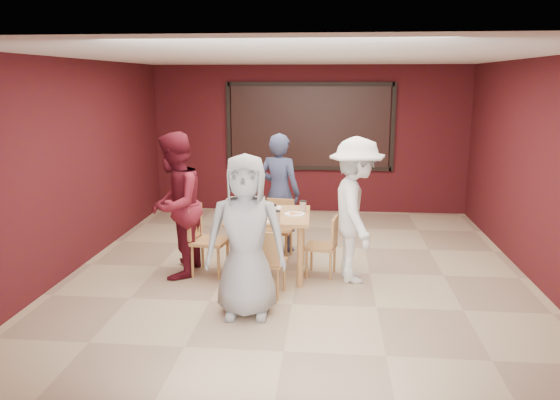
# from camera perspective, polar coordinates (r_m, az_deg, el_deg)

# --- Properties ---
(floor) EXTENTS (7.00, 7.00, 0.00)m
(floor) POSITION_cam_1_polar(r_m,az_deg,el_deg) (7.42, 1.89, -7.42)
(floor) COLOR #C5B189
(floor) RESTS_ON ground
(window_blinds) EXTENTS (3.00, 0.02, 1.50)m
(window_blinds) POSITION_cam_1_polar(r_m,az_deg,el_deg) (10.46, 3.11, 7.66)
(window_blinds) COLOR black
(dining_table) EXTENTS (1.07, 1.07, 0.98)m
(dining_table) POSITION_cam_1_polar(r_m,az_deg,el_deg) (7.07, -1.15, -2.29)
(dining_table) COLOR tan
(dining_table) RESTS_ON floor
(chair_front) EXTENTS (0.46, 0.46, 0.83)m
(chair_front) POSITION_cam_1_polar(r_m,az_deg,el_deg) (6.42, -1.47, -6.19)
(chair_front) COLOR #BC8049
(chair_front) RESTS_ON floor
(chair_back) EXTENTS (0.46, 0.46, 0.84)m
(chair_back) POSITION_cam_1_polar(r_m,az_deg,el_deg) (7.87, -0.14, -2.62)
(chair_back) COLOR #BC8049
(chair_back) RESTS_ON floor
(chair_left) EXTENTS (0.50, 0.50, 0.91)m
(chair_left) POSITION_cam_1_polar(r_m,az_deg,el_deg) (7.22, -7.94, -3.77)
(chair_left) COLOR #BC8049
(chair_left) RESTS_ON floor
(chair_right) EXTENTS (0.44, 0.44, 0.80)m
(chair_right) POSITION_cam_1_polar(r_m,az_deg,el_deg) (7.12, 4.85, -4.48)
(chair_right) COLOR #BC8049
(chair_right) RESTS_ON floor
(diner_front) EXTENTS (0.90, 0.62, 1.78)m
(diner_front) POSITION_cam_1_polar(r_m,az_deg,el_deg) (5.82, -3.60, -3.84)
(diner_front) COLOR gray
(diner_front) RESTS_ON floor
(diner_back) EXTENTS (0.75, 0.61, 1.77)m
(diner_back) POSITION_cam_1_polar(r_m,az_deg,el_deg) (8.09, -0.07, 0.78)
(diner_back) COLOR #303755
(diner_back) RESTS_ON floor
(diner_left) EXTENTS (0.73, 0.93, 1.88)m
(diner_left) POSITION_cam_1_polar(r_m,az_deg,el_deg) (7.14, -10.91, -0.55)
(diner_left) COLOR maroon
(diner_left) RESTS_ON floor
(diner_right) EXTENTS (0.82, 1.26, 1.84)m
(diner_right) POSITION_cam_1_polar(r_m,az_deg,el_deg) (6.91, 7.92, -1.07)
(diner_right) COLOR white
(diner_right) RESTS_ON floor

